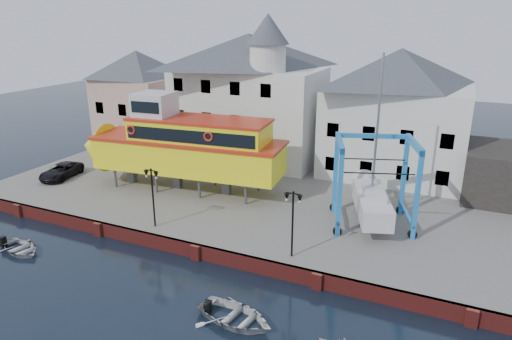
% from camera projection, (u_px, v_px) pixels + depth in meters
% --- Properties ---
extents(ground, '(140.00, 140.00, 0.00)m').
position_uv_depth(ground, '(196.00, 259.00, 29.13)').
color(ground, black).
rests_on(ground, ground).
extents(hardstanding, '(44.00, 22.00, 1.00)m').
position_uv_depth(hardstanding, '(265.00, 194.00, 38.46)').
color(hardstanding, '#635F59').
rests_on(hardstanding, ground).
extents(quay_wall, '(44.00, 0.47, 1.00)m').
position_uv_depth(quay_wall, '(197.00, 251.00, 29.06)').
color(quay_wall, maroon).
rests_on(quay_wall, ground).
extents(building_pink, '(8.00, 7.00, 10.30)m').
position_uv_depth(building_pink, '(139.00, 99.00, 49.74)').
color(building_pink, tan).
rests_on(building_pink, hardstanding).
extents(building_white_main, '(14.00, 8.30, 14.00)m').
position_uv_depth(building_white_main, '(250.00, 96.00, 44.55)').
color(building_white_main, silver).
rests_on(building_white_main, hardstanding).
extents(building_white_right, '(12.00, 8.00, 11.20)m').
position_uv_depth(building_white_right, '(396.00, 114.00, 39.87)').
color(building_white_right, silver).
rests_on(building_white_right, hardstanding).
extents(lamp_post_left, '(1.12, 0.32, 4.20)m').
position_uv_depth(lamp_post_left, '(152.00, 183.00, 30.40)').
color(lamp_post_left, black).
rests_on(lamp_post_left, hardstanding).
extents(lamp_post_right, '(1.12, 0.32, 4.20)m').
position_uv_depth(lamp_post_right, '(293.00, 208.00, 26.48)').
color(lamp_post_right, black).
rests_on(lamp_post_right, hardstanding).
extents(tour_boat, '(18.51, 6.11, 7.91)m').
position_uv_depth(tour_boat, '(176.00, 145.00, 37.32)').
color(tour_boat, '#59595E').
rests_on(tour_boat, hardstanding).
extents(travel_lift, '(6.47, 7.89, 11.59)m').
position_uv_depth(travel_lift, '(371.00, 194.00, 31.77)').
color(travel_lift, '#1A77BD').
rests_on(travel_lift, hardstanding).
extents(van, '(2.78, 4.72, 1.23)m').
position_uv_depth(van, '(61.00, 171.00, 40.67)').
color(van, black).
rests_on(van, hardstanding).
extents(motorboat_b, '(4.58, 3.57, 0.87)m').
position_uv_depth(motorboat_b, '(235.00, 322.00, 23.16)').
color(motorboat_b, silver).
rests_on(motorboat_b, ground).
extents(motorboat_d, '(3.90, 3.19, 0.71)m').
position_uv_depth(motorboat_d, '(21.00, 252.00, 30.03)').
color(motorboat_d, silver).
rests_on(motorboat_d, ground).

